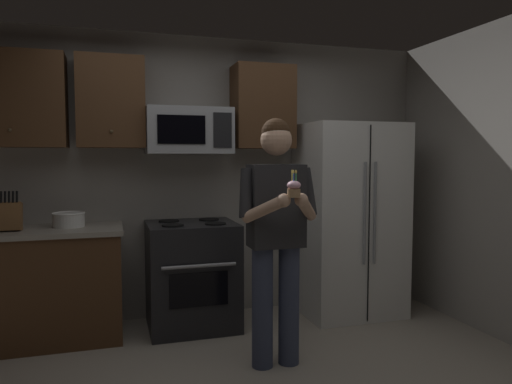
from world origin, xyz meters
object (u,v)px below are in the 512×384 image
Objects in this scene: refrigerator at (349,219)px; bowl_large_white at (69,219)px; cupcake at (294,189)px; knife_block at (10,216)px; oven_range at (192,275)px; person at (276,228)px; microwave at (189,131)px.

refrigerator is 6.96× the size of bowl_large_white.
bowl_large_white is 1.49× the size of cupcake.
cupcake is at bearing -34.02° from knife_block.
refrigerator is (1.50, -0.04, 0.44)m from oven_range.
refrigerator is 2.51m from bowl_large_white.
knife_block is (-1.42, -0.03, 0.57)m from oven_range.
bowl_large_white is (-2.50, 0.10, 0.08)m from refrigerator.
oven_range is 2.91× the size of knife_block.
person is (0.44, -0.96, 0.53)m from oven_range.
microwave is 1.58m from knife_block.
oven_range is 0.53× the size of person.
microwave is at bearing 107.56° from cupcake.
microwave reaches higher than knife_block.
person reaches higher than oven_range.
oven_range is 3.61× the size of bowl_large_white.
person is at bearing -35.11° from bowl_large_white.
microwave is (0.00, 0.12, 1.26)m from oven_range.
microwave is at bearing 112.44° from person.
cupcake is (1.86, -1.26, 0.26)m from knife_block.
person reaches higher than knife_block.
oven_range is 1.53m from knife_block.
bowl_large_white is at bearing 177.71° from refrigerator.
cupcake reaches higher than oven_range.
cupcake is at bearing -42.94° from bowl_large_white.
person is (1.86, -0.93, -0.04)m from knife_block.
microwave reaches higher than person.
person is at bearing -67.56° from microwave.
microwave reaches higher than cupcake.
knife_block is 1.24× the size of bowl_large_white.
cupcake is (0.44, -1.29, 0.83)m from oven_range.
oven_range is at bearing 109.07° from cupcake.
microwave is 1.25m from bowl_large_white.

